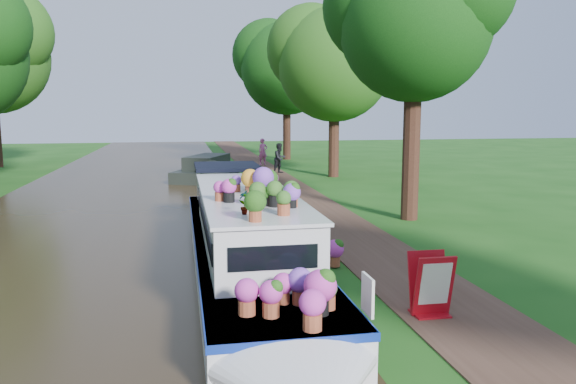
{
  "coord_description": "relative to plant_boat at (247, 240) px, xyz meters",
  "views": [
    {
      "loc": [
        -3.59,
        -14.25,
        3.62
      ],
      "look_at": [
        -0.64,
        1.21,
        1.3
      ],
      "focal_mm": 35.0,
      "sensor_mm": 36.0,
      "label": 1
    }
  ],
  "objects": [
    {
      "name": "ground",
      "position": [
        2.25,
        2.54,
        -0.85
      ],
      "size": [
        100.0,
        100.0,
        0.0
      ],
      "primitive_type": "plane",
      "color": "#174912",
      "rests_on": "ground"
    },
    {
      "name": "canal_water",
      "position": [
        -3.75,
        2.54,
        -0.84
      ],
      "size": [
        10.0,
        100.0,
        0.02
      ],
      "primitive_type": "cube",
      "color": "black",
      "rests_on": "ground"
    },
    {
      "name": "plant_boat",
      "position": [
        0.0,
        0.0,
        0.0
      ],
      "size": [
        2.29,
        13.52,
        2.28
      ],
      "color": "silver",
      "rests_on": "canal_water"
    },
    {
      "name": "pedestrian_dark",
      "position": [
        4.15,
        19.55,
        0.03
      ],
      "size": [
        1.05,
        1.0,
        1.7
      ],
      "primitive_type": "imported",
      "rotation": [
        0.0,
        0.0,
        0.6
      ],
      "color": "black",
      "rests_on": "towpath"
    },
    {
      "name": "towpath",
      "position": [
        3.45,
        2.54,
        -0.84
      ],
      "size": [
        2.2,
        100.0,
        0.03
      ],
      "primitive_type": "cube",
      "color": "#432C1F",
      "rests_on": "ground"
    },
    {
      "name": "sandwich_board",
      "position": [
        2.9,
        -2.86,
        -0.32
      ],
      "size": [
        0.69,
        0.55,
        1.11
      ],
      "rotation": [
        0.0,
        0.0,
        -0.0
      ],
      "color": "#AE0C16",
      "rests_on": "towpath"
    },
    {
      "name": "verge_plant",
      "position": [
        1.65,
        2.71,
        -0.62
      ],
      "size": [
        0.49,
        0.45,
        0.46
      ],
      "primitive_type": "imported",
      "rotation": [
        0.0,
        0.0,
        -0.26
      ],
      "color": "#1C5D1D",
      "rests_on": "ground"
    },
    {
      "name": "pedestrian_pink",
      "position": [
        3.9,
        24.49,
        0.04
      ],
      "size": [
        0.73,
        0.59,
        1.72
      ],
      "primitive_type": "imported",
      "rotation": [
        0.0,
        0.0,
        0.32
      ],
      "color": "#C95292",
      "rests_on": "towpath"
    },
    {
      "name": "tree_near_overhang",
      "position": [
        6.04,
        5.61,
        5.75
      ],
      "size": [
        5.52,
        5.28,
        8.99
      ],
      "color": "black",
      "rests_on": "ground"
    },
    {
      "name": "tree_near_far",
      "position": [
        6.23,
        28.63,
        6.2
      ],
      "size": [
        7.59,
        7.26,
        10.3
      ],
      "color": "black",
      "rests_on": "ground"
    },
    {
      "name": "second_boat",
      "position": [
        -0.04,
        17.57,
        -0.34
      ],
      "size": [
        3.92,
        6.9,
        1.25
      ],
      "rotation": [
        0.0,
        0.0,
        -0.4
      ],
      "color": "black",
      "rests_on": "canal_water"
    },
    {
      "name": "tree_near_mid",
      "position": [
        6.73,
        17.63,
        5.58
      ],
      "size": [
        6.9,
        6.6,
        9.4
      ],
      "color": "black",
      "rests_on": "ground"
    }
  ]
}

